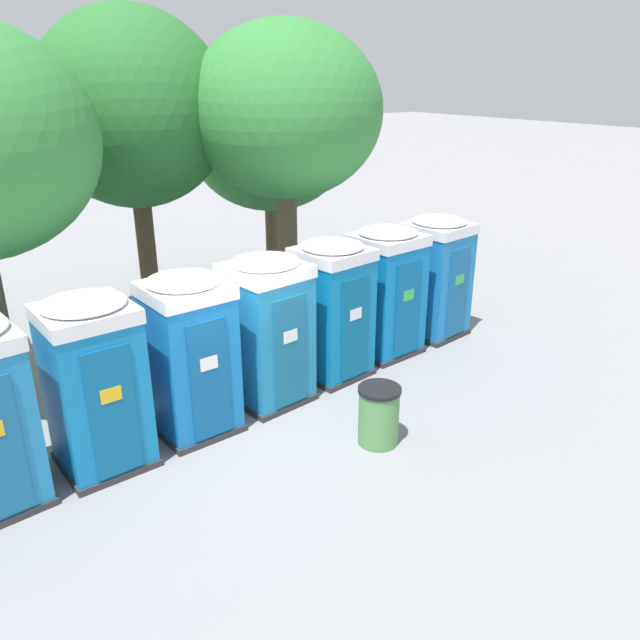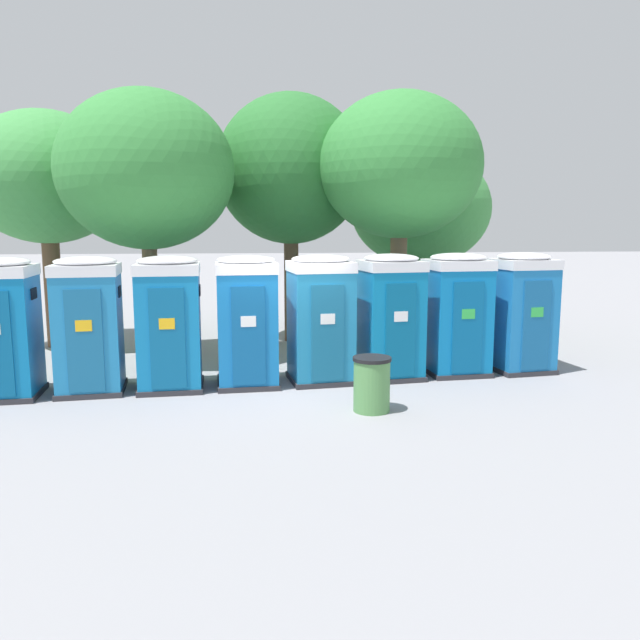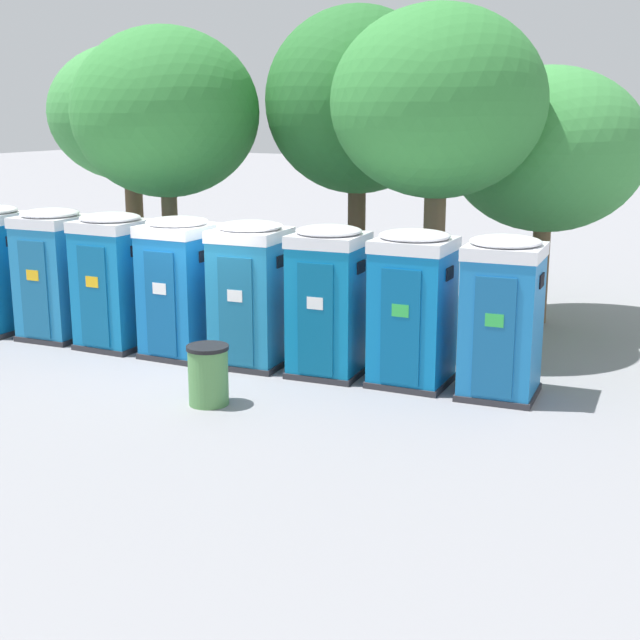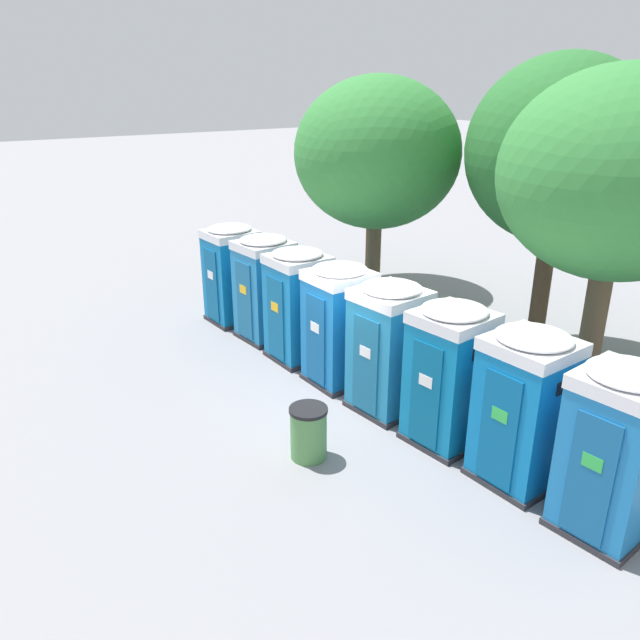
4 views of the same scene
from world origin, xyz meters
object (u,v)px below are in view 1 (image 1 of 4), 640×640
at_px(portapotty_3, 190,354).
at_px(portapotty_4, 268,330).
at_px(street_tree_3, 286,113).
at_px(portapotty_2, 95,383).
at_px(trash_can, 379,415).
at_px(street_tree_1, 270,144).
at_px(street_tree_0, 132,111).
at_px(portapotty_7, 436,276).
at_px(portapotty_5, 332,309).
at_px(portapotty_6, 386,291).

relative_size(portapotty_3, portapotty_4, 1.00).
height_order(portapotty_4, street_tree_3, street_tree_3).
relative_size(portapotty_2, portapotty_3, 1.00).
bearing_deg(trash_can, street_tree_1, 69.81).
height_order(street_tree_0, street_tree_1, street_tree_0).
relative_size(portapotty_2, portapotty_7, 1.00).
height_order(portapotty_3, trash_can, portapotty_3).
relative_size(portapotty_2, trash_can, 2.74).
height_order(portapotty_2, portapotty_5, same).
distance_m(portapotty_7, street_tree_1, 5.67).
xyz_separation_m(portapotty_4, portapotty_7, (4.35, 0.47, 0.00)).
bearing_deg(street_tree_3, street_tree_1, 65.49).
distance_m(portapotty_7, street_tree_3, 4.52).
height_order(street_tree_0, street_tree_3, street_tree_0).
height_order(portapotty_3, portapotty_4, same).
xyz_separation_m(portapotty_3, portapotty_4, (1.45, 0.15, -0.00)).
xyz_separation_m(portapotty_4, portapotty_5, (1.45, 0.17, 0.00)).
bearing_deg(street_tree_1, street_tree_0, -164.79).
bearing_deg(portapotty_2, trash_can, -27.60).
height_order(portapotty_5, street_tree_3, street_tree_3).
xyz_separation_m(street_tree_3, trash_can, (-1.58, -4.96, -4.02)).
height_order(portapotty_4, portapotty_7, same).
bearing_deg(portapotty_5, portapotty_6, 7.87).
distance_m(portapotty_7, street_tree_0, 7.00).
distance_m(portapotty_3, trash_can, 2.99).
height_order(portapotty_2, street_tree_1, street_tree_1).
height_order(portapotty_4, portapotty_5, same).
bearing_deg(street_tree_1, portapotty_2, -137.41).
height_order(portapotty_5, portapotty_6, same).
xyz_separation_m(portapotty_3, portapotty_7, (5.81, 0.62, 0.00)).
bearing_deg(portapotty_2, portapotty_3, 4.96).
xyz_separation_m(street_tree_1, street_tree_3, (-1.26, -2.76, 0.91)).
xyz_separation_m(portapotty_5, trash_can, (-0.81, -2.30, -0.82)).
distance_m(portapotty_2, street_tree_3, 6.80).
relative_size(portapotty_7, street_tree_1, 0.48).
relative_size(street_tree_0, street_tree_1, 1.24).
distance_m(portapotty_3, portapotty_6, 4.38).
distance_m(portapotty_2, street_tree_0, 6.38).
bearing_deg(street_tree_1, portapotty_5, -110.48).
bearing_deg(portapotty_5, trash_can, -109.48).
bearing_deg(portapotty_7, portapotty_3, -173.87).
bearing_deg(portapotty_7, street_tree_3, 132.15).
height_order(portapotty_6, street_tree_1, street_tree_1).
bearing_deg(street_tree_1, portapotty_3, -130.65).
distance_m(portapotty_3, street_tree_0, 5.84).
xyz_separation_m(portapotty_6, street_tree_0, (-3.20, 4.19, 3.25)).
bearing_deg(portapotty_4, street_tree_1, 58.13).
bearing_deg(street_tree_3, portapotty_7, -47.85).
relative_size(portapotty_3, portapotty_7, 1.00).
relative_size(street_tree_0, street_tree_3, 1.04).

